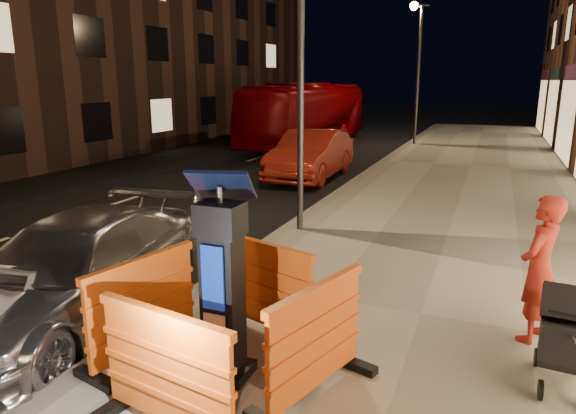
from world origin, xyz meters
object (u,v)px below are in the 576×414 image
at_px(car_red, 311,178).
at_px(barrier_kerbside, 143,308).
at_px(parking_kiosk, 222,282).
at_px(stroller, 565,340).
at_px(bus_doubledecker, 307,145).
at_px(barrier_bldgside, 316,341).
at_px(barrier_back, 264,288).
at_px(man, 539,269).
at_px(barrier_front, 167,374).
at_px(car_silver, 78,318).

bearing_deg(car_red, barrier_kerbside, -80.87).
height_order(parking_kiosk, barrier_kerbside, parking_kiosk).
bearing_deg(stroller, bus_doubledecker, 121.27).
bearing_deg(barrier_bldgside, barrier_back, 61.97).
xyz_separation_m(barrier_kerbside, man, (3.83, 1.94, 0.29)).
relative_size(parking_kiosk, barrier_bldgside, 1.40).
xyz_separation_m(parking_kiosk, barrier_kerbside, (-0.95, 0.00, -0.43)).
xyz_separation_m(barrier_back, man, (2.88, 0.99, 0.29)).
bearing_deg(man, parking_kiosk, -31.46).
bearing_deg(barrier_front, car_red, 113.88).
bearing_deg(barrier_front, barrier_bldgside, 54.97).
bearing_deg(bus_doubledecker, barrier_front, -71.51).
height_order(barrier_bldgside, stroller, barrier_bldgside).
distance_m(parking_kiosk, barrier_back, 1.04).
bearing_deg(barrier_kerbside, parking_kiosk, -77.03).
distance_m(barrier_back, barrier_kerbside, 1.34).
height_order(barrier_back, car_silver, barrier_back).
bearing_deg(barrier_front, man, 55.10).
distance_m(barrier_back, car_silver, 2.63).
distance_m(parking_kiosk, car_silver, 2.84).
bearing_deg(man, car_red, -122.69).
relative_size(barrier_front, barrier_bldgside, 1.00).
bearing_deg(car_red, parking_kiosk, -76.17).
relative_size(barrier_front, barrier_kerbside, 1.00).
height_order(parking_kiosk, barrier_front, parking_kiosk).
bearing_deg(parking_kiosk, bus_doubledecker, 122.39).
relative_size(parking_kiosk, barrier_kerbside, 1.40).
xyz_separation_m(barrier_back, stroller, (3.08, 0.09, -0.08)).
xyz_separation_m(barrier_front, barrier_back, (0.00, 1.90, 0.00)).
height_order(barrier_kerbside, barrier_bldgside, same).
height_order(barrier_bldgside, car_silver, barrier_bldgside).
distance_m(barrier_kerbside, stroller, 4.16).
height_order(barrier_front, man, man).
xyz_separation_m(car_red, stroller, (6.04, -9.98, 0.62)).
height_order(barrier_kerbside, bus_doubledecker, bus_doubledecker).
bearing_deg(car_red, car_silver, -88.78).
distance_m(barrier_front, man, 4.09).
xyz_separation_m(barrier_back, barrier_bldgside, (0.95, -0.95, 0.00)).
height_order(barrier_bldgside, man, man).
distance_m(barrier_bldgside, stroller, 2.37).
distance_m(parking_kiosk, bus_doubledecker, 19.95).
xyz_separation_m(barrier_back, car_red, (-2.96, 10.06, -0.70)).
bearing_deg(barrier_bldgside, stroller, -46.99).
bearing_deg(bus_doubledecker, barrier_back, -69.87).
xyz_separation_m(car_silver, man, (5.40, 1.30, 0.98)).
bearing_deg(car_red, barrier_bldgside, -71.67).
bearing_deg(bus_doubledecker, car_red, -67.56).
distance_m(barrier_front, barrier_kerbside, 1.34).
relative_size(parking_kiosk, car_silver, 0.44).
xyz_separation_m(barrier_bldgside, stroller, (2.13, 1.04, -0.08)).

